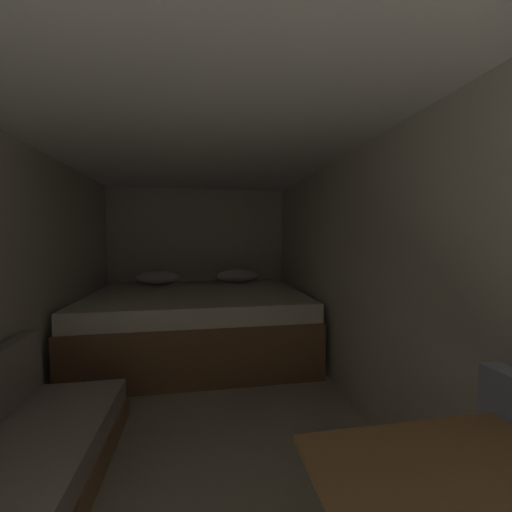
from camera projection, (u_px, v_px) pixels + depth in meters
name	position (u px, v px, depth m)	size (l,w,h in m)	color
ground_plane	(198.00, 431.00, 2.26)	(7.03, 7.03, 0.00)	#A39984
wall_back	(199.00, 260.00, 4.70)	(2.66, 0.05, 2.12)	beige
wall_right	(368.00, 281.00, 2.42)	(0.05, 5.03, 2.12)	beige
ceiling_slab	(194.00, 127.00, 2.13)	(2.66, 5.03, 0.05)	white
bed	(199.00, 322.00, 3.76)	(2.44, 1.87, 0.94)	brown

